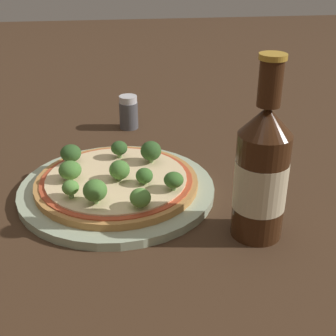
% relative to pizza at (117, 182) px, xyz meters
% --- Properties ---
extents(ground_plane, '(3.00, 3.00, 0.00)m').
position_rel_pizza_xyz_m(ground_plane, '(0.02, 0.00, -0.02)').
color(ground_plane, '#3D2819').
extents(plate, '(0.28, 0.28, 0.01)m').
position_rel_pizza_xyz_m(plate, '(-0.00, -0.00, -0.01)').
color(plate, '#A3B293').
rests_on(plate, ground_plane).
extents(pizza, '(0.23, 0.23, 0.01)m').
position_rel_pizza_xyz_m(pizza, '(0.00, 0.00, 0.00)').
color(pizza, '#B77F42').
rests_on(pizza, plate).
extents(broccoli_floret_0, '(0.03, 0.03, 0.03)m').
position_rel_pizza_xyz_m(broccoli_floret_0, '(0.01, 0.07, 0.02)').
color(broccoli_floret_0, '#7A9E5B').
rests_on(broccoli_floret_0, pizza).
extents(broccoli_floret_1, '(0.02, 0.02, 0.02)m').
position_rel_pizza_xyz_m(broccoli_floret_1, '(-0.06, -0.05, 0.02)').
color(broccoli_floret_1, '#7A9E5B').
rests_on(broccoli_floret_1, pizza).
extents(broccoli_floret_2, '(0.03, 0.03, 0.03)m').
position_rel_pizza_xyz_m(broccoli_floret_2, '(0.03, -0.08, 0.02)').
color(broccoli_floret_2, '#7A9E5B').
rests_on(broccoli_floret_2, pizza).
extents(broccoli_floret_3, '(0.03, 0.03, 0.03)m').
position_rel_pizza_xyz_m(broccoli_floret_3, '(-0.03, -0.07, 0.03)').
color(broccoli_floret_3, '#7A9E5B').
rests_on(broccoli_floret_3, pizza).
extents(broccoli_floret_4, '(0.03, 0.03, 0.03)m').
position_rel_pizza_xyz_m(broccoli_floret_4, '(-0.07, 0.06, 0.02)').
color(broccoli_floret_4, '#7A9E5B').
rests_on(broccoli_floret_4, pizza).
extents(broccoli_floret_5, '(0.03, 0.03, 0.03)m').
position_rel_pizza_xyz_m(broccoli_floret_5, '(-0.06, 0.00, 0.02)').
color(broccoli_floret_5, '#7A9E5B').
rests_on(broccoli_floret_5, pizza).
extents(broccoli_floret_6, '(0.03, 0.03, 0.03)m').
position_rel_pizza_xyz_m(broccoli_floret_6, '(0.00, -0.01, 0.02)').
color(broccoli_floret_6, '#7A9E5B').
rests_on(broccoli_floret_6, pizza).
extents(broccoli_floret_7, '(0.03, 0.03, 0.03)m').
position_rel_pizza_xyz_m(broccoli_floret_7, '(0.07, -0.04, 0.02)').
color(broccoli_floret_7, '#7A9E5B').
rests_on(broccoli_floret_7, pizza).
extents(broccoli_floret_8, '(0.03, 0.03, 0.03)m').
position_rel_pizza_xyz_m(broccoli_floret_8, '(0.05, 0.04, 0.03)').
color(broccoli_floret_8, '#7A9E5B').
rests_on(broccoli_floret_8, pizza).
extents(broccoli_floret_9, '(0.02, 0.02, 0.02)m').
position_rel_pizza_xyz_m(broccoli_floret_9, '(0.04, -0.02, 0.02)').
color(broccoli_floret_9, '#7A9E5B').
rests_on(broccoli_floret_9, pizza).
extents(beer_bottle, '(0.06, 0.06, 0.22)m').
position_rel_pizza_xyz_m(beer_bottle, '(0.17, -0.12, 0.07)').
color(beer_bottle, '#381E0F').
rests_on(beer_bottle, ground_plane).
extents(pepper_shaker, '(0.03, 0.03, 0.06)m').
position_rel_pizza_xyz_m(pepper_shaker, '(0.03, 0.25, 0.01)').
color(pepper_shaker, '#4C4C51').
rests_on(pepper_shaker, ground_plane).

